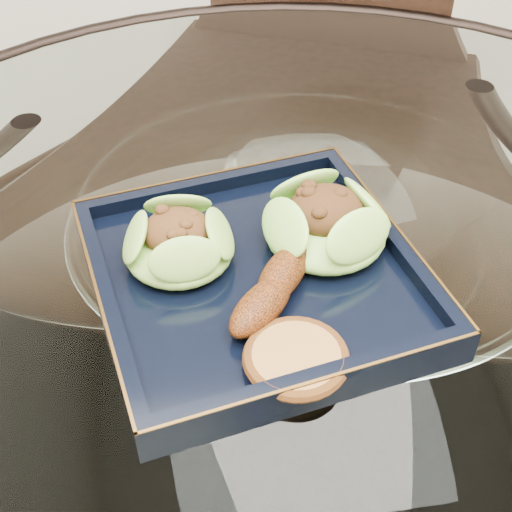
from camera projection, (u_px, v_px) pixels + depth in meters
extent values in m
cylinder|color=white|center=(307.00, 256.00, 0.67)|extent=(1.10, 1.10, 0.01)
torus|color=black|center=(307.00, 256.00, 0.67)|extent=(1.13, 1.13, 0.02)
cylinder|color=black|center=(430.00, 298.00, 1.16)|extent=(0.04, 0.04, 0.75)
cylinder|color=black|center=(81.00, 336.00, 1.10)|extent=(0.04, 0.04, 0.75)
cube|color=black|center=(294.00, 233.00, 1.18)|extent=(0.52, 0.52, 0.04)
cube|color=black|center=(325.00, 44.00, 1.14)|extent=(0.35, 0.18, 0.43)
cylinder|color=black|center=(174.00, 375.00, 1.25)|extent=(0.03, 0.03, 0.42)
cylinder|color=black|center=(364.00, 418.00, 1.18)|extent=(0.03, 0.03, 0.42)
cylinder|color=black|center=(231.00, 252.00, 1.49)|extent=(0.03, 0.03, 0.42)
cylinder|color=black|center=(391.00, 282.00, 1.42)|extent=(0.03, 0.03, 0.42)
cube|color=black|center=(256.00, 281.00, 0.62)|extent=(0.32, 0.32, 0.02)
ellipsoid|color=#5D8E29|center=(179.00, 245.00, 0.61)|extent=(0.13, 0.13, 0.03)
ellipsoid|color=#61AB31|center=(326.00, 226.00, 0.63)|extent=(0.11, 0.11, 0.04)
ellipsoid|color=#6B2D0B|center=(283.00, 273.00, 0.59)|extent=(0.11, 0.14, 0.03)
cylinder|color=#A76737|center=(296.00, 360.00, 0.53)|extent=(0.08, 0.08, 0.01)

